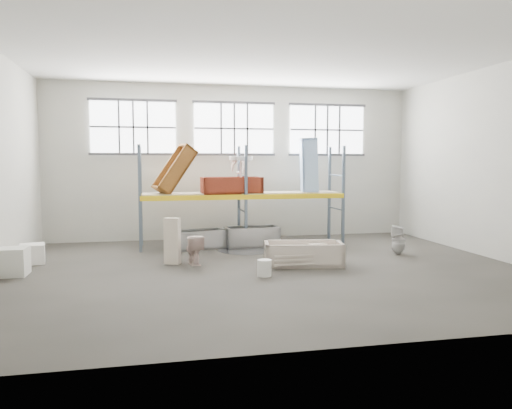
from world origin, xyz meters
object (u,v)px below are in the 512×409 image
object	(u,v)px
blue_tub_upright	(309,166)
carton_near	(10,262)
toilet_white	(398,240)
cistern_tall	(172,241)
rust_tub_flat	(232,185)
bucket	(264,268)
steel_tub_right	(252,236)
bathtub_beige	(303,254)
steel_tub_left	(200,239)
toilet_beige	(194,249)

from	to	relation	value
blue_tub_upright	carton_near	size ratio (longest dim) A/B	2.35
toilet_white	cistern_tall	bearing A→B (deg)	-69.22
rust_tub_flat	carton_near	xyz separation A→B (m)	(-5.42, -2.80, -1.51)
toilet_white	bucket	bearing A→B (deg)	-46.07
blue_tub_upright	steel_tub_right	bearing A→B (deg)	-169.60
bathtub_beige	blue_tub_upright	xyz separation A→B (m)	(1.19, 3.29, 2.12)
cistern_tall	steel_tub_left	world-z (taller)	cistern_tall
rust_tub_flat	blue_tub_upright	xyz separation A→B (m)	(2.47, 0.23, 0.57)
cistern_tall	blue_tub_upright	bearing A→B (deg)	50.91
bathtub_beige	blue_tub_upright	distance (m)	4.08
bathtub_beige	rust_tub_flat	distance (m)	3.65
cistern_tall	bathtub_beige	bearing A→B (deg)	6.53
steel_tub_right	bucket	distance (m)	3.94
steel_tub_left	bucket	world-z (taller)	steel_tub_left
cistern_tall	bucket	size ratio (longest dim) A/B	3.13
bathtub_beige	steel_tub_left	xyz separation A→B (m)	(-2.26, 2.87, -0.01)
rust_tub_flat	carton_near	size ratio (longest dim) A/B	2.44
cistern_tall	rust_tub_flat	size ratio (longest dim) A/B	0.65
toilet_beige	rust_tub_flat	world-z (taller)	rust_tub_flat
cistern_tall	blue_tub_upright	xyz separation A→B (m)	(4.31, 2.48, 1.82)
cistern_tall	rust_tub_flat	bearing A→B (deg)	71.60
toilet_white	steel_tub_right	distance (m)	4.23
rust_tub_flat	toilet_beige	bearing A→B (deg)	-119.35
steel_tub_right	rust_tub_flat	distance (m)	1.64
toilet_white	steel_tub_left	world-z (taller)	toilet_white
bathtub_beige	cistern_tall	size ratio (longest dim) A/B	1.66
steel_tub_left	bathtub_beige	bearing A→B (deg)	-51.74
toilet_white	steel_tub_left	size ratio (longest dim) A/B	0.55
rust_tub_flat	carton_near	distance (m)	6.28
bathtub_beige	toilet_white	world-z (taller)	toilet_white
steel_tub_left	blue_tub_upright	distance (m)	4.07
toilet_beige	cistern_tall	distance (m)	0.57
toilet_white	rust_tub_flat	distance (m)	5.00
cistern_tall	carton_near	xyz separation A→B (m)	(-3.57, -0.55, -0.26)
toilet_beige	bathtub_beige	bearing A→B (deg)	159.01
cistern_tall	toilet_white	bearing A→B (deg)	20.70
bathtub_beige	steel_tub_left	bearing A→B (deg)	138.73
blue_tub_upright	cistern_tall	bearing A→B (deg)	-150.13
blue_tub_upright	bucket	xyz separation A→B (m)	(-2.39, -4.25, -2.21)
bucket	steel_tub_right	bearing A→B (deg)	82.61
bathtub_beige	rust_tub_flat	size ratio (longest dim) A/B	1.08
toilet_beige	rust_tub_flat	size ratio (longest dim) A/B	0.41
cistern_tall	steel_tub_left	bearing A→B (deg)	88.31
toilet_white	bucket	xyz separation A→B (m)	(-4.14, -1.74, -0.22)
cistern_tall	bucket	bearing A→B (deg)	-21.70
steel_tub_right	blue_tub_upright	size ratio (longest dim) A/B	0.94
toilet_beige	rust_tub_flat	xyz separation A→B (m)	(1.33, 2.37, 1.46)
toilet_white	blue_tub_upright	size ratio (longest dim) A/B	0.47
steel_tub_right	rust_tub_flat	bearing A→B (deg)	169.16
rust_tub_flat	blue_tub_upright	size ratio (longest dim) A/B	1.04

